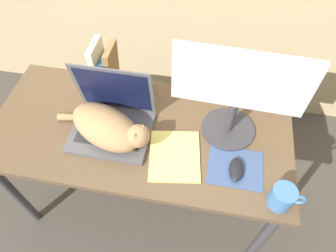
# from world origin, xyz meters

# --- Properties ---
(ground_plane) EXTENTS (12.00, 12.00, 0.00)m
(ground_plane) POSITION_xyz_m (0.00, 0.00, 0.00)
(ground_plane) COLOR #3D3833
(desk) EXTENTS (1.35, 0.62, 0.71)m
(desk) POSITION_xyz_m (0.00, 0.31, 0.63)
(desk) COLOR brown
(desk) RESTS_ON ground_plane
(laptop) EXTENTS (0.34, 0.28, 0.29)m
(laptop) POSITION_xyz_m (-0.12, 0.31, 0.76)
(laptop) COLOR #4C4C51
(laptop) RESTS_ON desk
(cat) EXTENTS (0.45, 0.31, 0.15)m
(cat) POSITION_xyz_m (-0.11, 0.25, 0.78)
(cat) COLOR #99754C
(cat) RESTS_ON desk
(external_monitor) EXTENTS (0.52, 0.23, 0.44)m
(external_monitor) POSITION_xyz_m (0.39, 0.38, 0.95)
(external_monitor) COLOR #333338
(external_monitor) RESTS_ON desk
(mousepad) EXTENTS (0.22, 0.19, 0.00)m
(mousepad) POSITION_xyz_m (0.43, 0.20, 0.71)
(mousepad) COLOR #384C75
(mousepad) RESTS_ON desk
(computer_mouse) EXTENTS (0.06, 0.11, 0.03)m
(computer_mouse) POSITION_xyz_m (0.43, 0.18, 0.72)
(computer_mouse) COLOR black
(computer_mouse) RESTS_ON mousepad
(book_row) EXTENTS (0.10, 0.16, 0.26)m
(book_row) POSITION_xyz_m (-0.21, 0.54, 0.82)
(book_row) COLOR beige
(book_row) RESTS_ON desk
(notepad) EXTENTS (0.24, 0.28, 0.01)m
(notepad) POSITION_xyz_m (0.18, 0.20, 0.71)
(notepad) COLOR #E5DB6B
(notepad) RESTS_ON desk
(webcam) EXTENTS (0.04, 0.04, 0.07)m
(webcam) POSITION_xyz_m (0.00, 0.54, 0.75)
(webcam) COLOR #232328
(webcam) RESTS_ON desk
(mug) EXTENTS (0.13, 0.09, 0.10)m
(mug) POSITION_xyz_m (0.60, 0.08, 0.76)
(mug) COLOR teal
(mug) RESTS_ON desk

